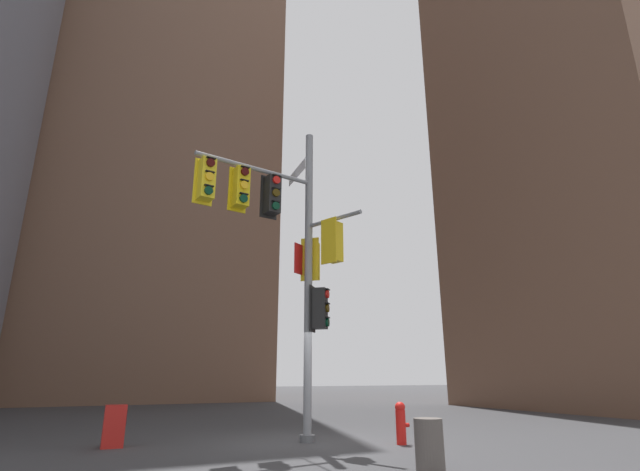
{
  "coord_description": "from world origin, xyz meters",
  "views": [
    {
      "loc": [
        -4.73,
        -10.75,
        1.46
      ],
      "look_at": [
        0.32,
        -0.02,
        5.04
      ],
      "focal_mm": 26.27,
      "sensor_mm": 36.0,
      "label": 1
    }
  ],
  "objects_px": {
    "fire_hydrant": "(401,422)",
    "trash_bin": "(429,445)",
    "signal_pole_assembly": "(289,242)",
    "newspaper_box": "(114,426)"
  },
  "relations": [
    {
      "from": "fire_hydrant",
      "to": "newspaper_box",
      "type": "height_order",
      "value": "fire_hydrant"
    },
    {
      "from": "newspaper_box",
      "to": "signal_pole_assembly",
      "type": "bearing_deg",
      "value": -18.15
    },
    {
      "from": "fire_hydrant",
      "to": "newspaper_box",
      "type": "bearing_deg",
      "value": 159.4
    },
    {
      "from": "fire_hydrant",
      "to": "trash_bin",
      "type": "height_order",
      "value": "fire_hydrant"
    },
    {
      "from": "newspaper_box",
      "to": "trash_bin",
      "type": "distance_m",
      "value": 6.76
    },
    {
      "from": "signal_pole_assembly",
      "to": "fire_hydrant",
      "type": "xyz_separation_m",
      "value": [
        2.38,
        -1.06,
        -4.22
      ]
    },
    {
      "from": "fire_hydrant",
      "to": "trash_bin",
      "type": "distance_m",
      "value": 3.24
    },
    {
      "from": "fire_hydrant",
      "to": "trash_bin",
      "type": "bearing_deg",
      "value": -116.72
    },
    {
      "from": "signal_pole_assembly",
      "to": "trash_bin",
      "type": "distance_m",
      "value": 5.91
    },
    {
      "from": "signal_pole_assembly",
      "to": "newspaper_box",
      "type": "distance_m",
      "value": 5.64
    }
  ]
}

